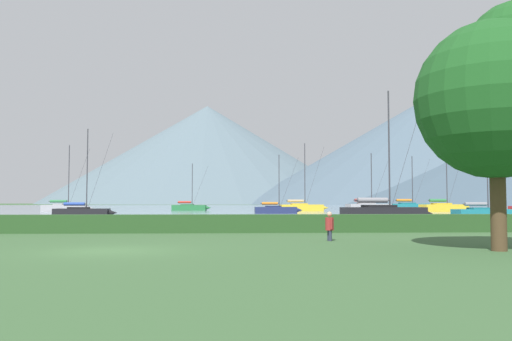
{
  "coord_description": "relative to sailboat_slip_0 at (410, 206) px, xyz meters",
  "views": [
    {
      "loc": [
        3.9,
        -19.05,
        1.67
      ],
      "look_at": [
        8.06,
        54.97,
        5.88
      ],
      "focal_mm": 38.66,
      "sensor_mm": 36.0,
      "label": 1
    }
  ],
  "objects": [
    {
      "name": "sailboat_slip_3",
      "position": [
        -63.78,
        -13.22,
        -0.07
      ],
      "size": [
        8.39,
        2.83,
        11.27
      ],
      "rotation": [
        0.0,
        0.0,
        0.05
      ],
      "color": "#9E9EA3",
      "rests_on": "harbor_water"
    },
    {
      "name": "sailboat_slip_10",
      "position": [
        -52.36,
        -46.72,
        -0.19
      ],
      "size": [
        6.76,
        2.09,
        9.7
      ],
      "rotation": [
        0.0,
        0.0,
        0.02
      ],
      "color": "black",
      "rests_on": "harbor_water"
    },
    {
      "name": "ground_plane",
      "position": [
        -40.72,
        -88.91,
        -0.77
      ],
      "size": [
        1000.0,
        1000.0,
        0.0
      ],
      "primitive_type": "plane",
      "color": "#385B33"
    },
    {
      "name": "sailboat_slip_9",
      "position": [
        -0.33,
        -18.06,
        -0.01
      ],
      "size": [
        9.18,
        3.88,
        12.02
      ],
      "rotation": [
        0.0,
        0.0,
        0.16
      ],
      "color": "gold",
      "rests_on": "harbor_water"
    },
    {
      "name": "sailboat_slip_1",
      "position": [
        -23.31,
        -11.79,
        -0.04
      ],
      "size": [
        8.73,
        3.14,
        11.99
      ],
      "rotation": [
        0.0,
        0.0,
        0.08
      ],
      "color": "gold",
      "rests_on": "harbor_water"
    },
    {
      "name": "distant_hill_east_ridge",
      "position": [
        100.89,
        237.76,
        35.69
      ],
      "size": [
        255.33,
        255.33,
        72.91
      ],
      "primitive_type": "cone",
      "color": "#4C6070",
      "rests_on": "ground_plane"
    },
    {
      "name": "person_seated_viewer",
      "position": [
        -32.36,
        -84.58,
        -0.08
      ],
      "size": [
        0.36,
        0.57,
        1.25
      ],
      "rotation": [
        0.0,
        0.0,
        0.14
      ],
      "color": "#2D3347",
      "rests_on": "ground_plane"
    },
    {
      "name": "harbor_water",
      "position": [
        -40.72,
        48.09,
        -0.76
      ],
      "size": [
        320.0,
        246.0,
        0.0
      ],
      "primitive_type": "cube",
      "color": "#8499A8",
      "rests_on": "ground_plane"
    },
    {
      "name": "distant_hill_west_ridge",
      "position": [
        124.03,
        220.11,
        25.84
      ],
      "size": [
        180.08,
        180.08,
        53.22
      ],
      "primitive_type": "cone",
      "color": "#4C6070",
      "rests_on": "ground_plane"
    },
    {
      "name": "hedge_line",
      "position": [
        -40.72,
        -77.91,
        -0.28
      ],
      "size": [
        80.0,
        1.2,
        0.97
      ],
      "primitive_type": "cube",
      "color": "#284C23",
      "rests_on": "ground_plane"
    },
    {
      "name": "sailboat_slip_8",
      "position": [
        -11.33,
        -55.05,
        -0.19
      ],
      "size": [
        6.93,
        2.57,
        9.43
      ],
      "rotation": [
        0.0,
        0.0,
        0.09
      ],
      "color": "#19707A",
      "rests_on": "harbor_water"
    },
    {
      "name": "sailboat_slip_11",
      "position": [
        -10.13,
        -6.93,
        0.0
      ],
      "size": [
        9.5,
        4.05,
        10.74
      ],
      "rotation": [
        0.0,
        0.0,
        0.17
      ],
      "color": "#9E9EA3",
      "rests_on": "harbor_water"
    },
    {
      "name": "park_tree",
      "position": [
        -27.35,
        -89.68,
        4.77
      ],
      "size": [
        5.49,
        5.49,
        8.63
      ],
      "color": "#4C3823",
      "rests_on": "ground_plane"
    },
    {
      "name": "sailboat_slip_6",
      "position": [
        -29.57,
        -30.08,
        -0.2
      ],
      "size": [
        6.81,
        2.03,
        8.36
      ],
      "rotation": [
        0.0,
        0.0,
        -0.0
      ],
      "color": "navy",
      "rests_on": "harbor_water"
    },
    {
      "name": "sailboat_slip_2",
      "position": [
        -22.38,
        -58.69,
        -0.04
      ],
      "size": [
        8.76,
        3.56,
        11.86
      ],
      "rotation": [
        0.0,
        0.0,
        0.14
      ],
      "color": "black",
      "rests_on": "harbor_water"
    },
    {
      "name": "sailboat_slip_0",
      "position": [
        0.0,
        0.0,
        0.0
      ],
      "size": [
        9.36,
        3.13,
        10.81
      ],
      "rotation": [
        0.0,
        0.0,
        0.05
      ],
      "color": "#19707A",
      "rests_on": "harbor_water"
    },
    {
      "name": "distant_hill_far_shoulder",
      "position": [
        -51.21,
        329.53,
        38.25
      ],
      "size": [
        256.22,
        256.22,
        78.03
      ],
      "primitive_type": "cone",
      "color": "slate",
      "rests_on": "ground_plane"
    },
    {
      "name": "sailboat_slip_5",
      "position": [
        -43.58,
        -1.76,
        -0.15
      ],
      "size": [
        7.57,
        2.74,
        9.0
      ],
      "rotation": [
        0.0,
        0.0,
        -0.08
      ],
      "color": "#236B38",
      "rests_on": "harbor_water"
    }
  ]
}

